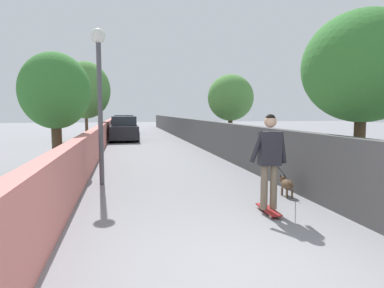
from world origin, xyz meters
name	(u,v)px	position (x,y,z in m)	size (l,w,h in m)	color
ground_plane	(151,147)	(14.00, 0.00, 0.00)	(80.00, 80.00, 0.00)	gray
wall_left	(99,139)	(12.00, 2.53, 0.59)	(48.00, 0.30, 1.18)	#CC726B
fence_right	(207,135)	(12.00, -2.53, 0.70)	(48.00, 0.30, 1.40)	#4C4C4C
tree_left_near	(55,92)	(7.50, 3.45, 2.46)	(2.12, 2.12, 3.66)	#473523
tree_left_mid	(85,90)	(19.00, 3.76, 3.21)	(3.13, 3.13, 5.03)	brown
tree_right_far	(231,98)	(13.00, -4.01, 2.54)	(2.35, 2.35, 3.74)	#473523
tree_right_distant	(363,67)	(3.00, -3.70, 2.81)	(2.58, 2.58, 4.03)	#473523
lamp_post	(99,77)	(5.19, 1.98, 2.69)	(0.36, 0.36, 3.88)	#4C4C51
skateboard	(268,210)	(2.09, -1.15, 0.07)	(0.81, 0.23, 0.08)	maroon
person_skateboarder	(270,154)	(2.09, -1.15, 1.09)	(0.24, 0.71, 1.73)	#726651
dog	(286,184)	(3.15, -2.05, 0.27)	(1.36, 1.03, 1.06)	brown
car_near	(124,129)	(18.19, 1.38, 0.72)	(4.28, 1.80, 1.54)	black
car_far	(124,125)	(24.68, 1.38, 0.72)	(4.33, 1.80, 1.54)	navy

